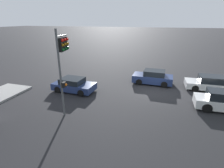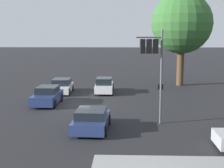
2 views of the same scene
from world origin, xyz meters
The scene contains 7 objects.
ground_plane centered at (0.00, 0.00, 0.00)m, with size 300.00×300.00×0.00m, color black.
street_tree centered at (-10.56, 10.55, 7.04)m, with size 6.86×6.86×10.51m.
traffic_signal centered at (5.85, 5.80, 4.31)m, with size 0.78×1.79×6.00m.
crossing_car_0 centered at (-5.34, 2.09, 0.71)m, with size 4.23×1.85×1.52m.
crossing_car_1 centered at (0.30, -2.28, 0.70)m, with size 4.14×2.00×1.49m.
crossing_car_2 centered at (-5.14, -2.17, 0.66)m, with size 4.39×2.17×1.40m.
crossing_car_3 centered at (7.37, 2.08, 0.62)m, with size 4.04×2.16×1.29m.
Camera 2 is at (25.40, 3.94, 5.49)m, focal length 50.00 mm.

